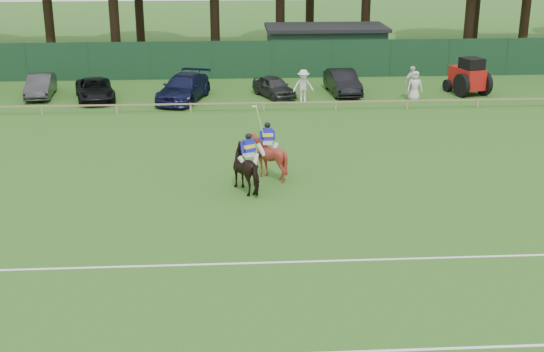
{
  "coord_description": "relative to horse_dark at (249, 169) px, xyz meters",
  "views": [
    {
      "loc": [
        -1.03,
        -20.94,
        9.72
      ],
      "look_at": [
        0.5,
        3.0,
        1.4
      ],
      "focal_mm": 48.0,
      "sensor_mm": 36.0,
      "label": 1
    }
  ],
  "objects": [
    {
      "name": "sedan_grey",
      "position": [
        -11.82,
        16.89,
        -0.21
      ],
      "size": [
        1.76,
        4.15,
        1.33
      ],
      "primitive_type": "imported",
      "rotation": [
        0.0,
        0.0,
        0.09
      ],
      "color": "#2D2D2F",
      "rests_on": "ground"
    },
    {
      "name": "perimeter_fence",
      "position": [
        0.24,
        21.6,
        0.38
      ],
      "size": [
        92.08,
        0.08,
        2.5
      ],
      "color": "#14351E",
      "rests_on": "ground"
    },
    {
      "name": "horse_dark",
      "position": [
        0.0,
        0.0,
        0.0
      ],
      "size": [
        1.83,
        2.26,
        1.75
      ],
      "primitive_type": "imported",
      "rotation": [
        0.0,
        0.0,
        3.65
      ],
      "color": "black",
      "rests_on": "ground"
    },
    {
      "name": "estate_black",
      "position": [
        6.23,
        16.59,
        -0.16
      ],
      "size": [
        1.87,
        4.45,
        1.43
      ],
      "primitive_type": "imported",
      "rotation": [
        0.0,
        0.0,
        0.08
      ],
      "color": "black",
      "rests_on": "ground"
    },
    {
      "name": "rider_dark",
      "position": [
        0.01,
        -0.01,
        0.77
      ],
      "size": [
        0.88,
        0.62,
        1.41
      ],
      "rotation": [
        0.0,
        0.0,
        3.65
      ],
      "color": "silver",
      "rests_on": "ground"
    },
    {
      "name": "rider_chestnut",
      "position": [
        0.8,
        1.47,
        0.8
      ],
      "size": [
        0.94,
        0.56,
        2.05
      ],
      "rotation": [
        0.0,
        0.0,
        3.21
      ],
      "color": "silver",
      "rests_on": "ground"
    },
    {
      "name": "horse_chestnut",
      "position": [
        0.8,
        1.48,
        0.02
      ],
      "size": [
        1.55,
        1.71,
        1.78
      ],
      "primitive_type": "imported",
      "rotation": [
        0.0,
        0.0,
        3.21
      ],
      "color": "maroon",
      "rests_on": "ground"
    },
    {
      "name": "spectator_left",
      "position": [
        3.63,
        14.58,
        0.07
      ],
      "size": [
        1.28,
        0.82,
        1.88
      ],
      "primitive_type": "imported",
      "rotation": [
        0.0,
        0.0,
        0.1
      ],
      "color": "silver",
      "rests_on": "ground"
    },
    {
      "name": "tractor",
      "position": [
        13.74,
        15.96,
        0.18
      ],
      "size": [
        2.43,
        3.04,
        2.24
      ],
      "rotation": [
        0.0,
        0.0,
        0.28
      ],
      "color": "#AB140F",
      "rests_on": "ground"
    },
    {
      "name": "tree_row",
      "position": [
        2.24,
        29.6,
        -0.87
      ],
      "size": [
        96.0,
        12.0,
        21.0
      ],
      "primitive_type": null,
      "color": "#26561C",
      "rests_on": "ground"
    },
    {
      "name": "sedan_navy",
      "position": [
        -3.27,
        15.38,
        -0.13
      ],
      "size": [
        3.42,
        5.51,
        1.49
      ],
      "primitive_type": "imported",
      "rotation": [
        0.0,
        0.0,
        -0.28
      ],
      "color": "#101334",
      "rests_on": "ground"
    },
    {
      "name": "spectator_right",
      "position": [
        10.11,
        14.46,
        0.0
      ],
      "size": [
        0.89,
        0.62,
        1.75
      ],
      "primitive_type": "imported",
      "rotation": [
        0.0,
        0.0,
        -0.07
      ],
      "color": "silver",
      "rests_on": "ground"
    },
    {
      "name": "pitch_rail",
      "position": [
        0.24,
        12.6,
        -0.43
      ],
      "size": [
        62.1,
        0.1,
        0.5
      ],
      "color": "#997F5B",
      "rests_on": "ground"
    },
    {
      "name": "hatch_grey",
      "position": [
        2.03,
        15.97,
        -0.26
      ],
      "size": [
        2.75,
        3.9,
        1.23
      ],
      "primitive_type": "imported",
      "rotation": [
        0.0,
        0.0,
        0.4
      ],
      "color": "#2A2B2D",
      "rests_on": "ground"
    },
    {
      "name": "pitch_lines",
      "position": [
        0.24,
        -8.9,
        -0.87
      ],
      "size": [
        60.0,
        5.1,
        0.01
      ],
      "color": "silver",
      "rests_on": "ground"
    },
    {
      "name": "spectator_mid",
      "position": [
        10.06,
        15.1,
        0.09
      ],
      "size": [
        1.19,
        1.01,
        1.92
      ],
      "primitive_type": "imported",
      "rotation": [
        0.0,
        0.0,
        0.59
      ],
      "color": "silver",
      "rests_on": "ground"
    },
    {
      "name": "ground",
      "position": [
        0.24,
        -5.4,
        -0.87
      ],
      "size": [
        160.0,
        160.0,
        0.0
      ],
      "primitive_type": "plane",
      "color": "#1E4C14",
      "rests_on": "ground"
    },
    {
      "name": "suv_black",
      "position": [
        -8.44,
        15.83,
        -0.26
      ],
      "size": [
        3.03,
        4.8,
        1.23
      ],
      "primitive_type": "imported",
      "rotation": [
        0.0,
        0.0,
        0.24
      ],
      "color": "black",
      "rests_on": "ground"
    },
    {
      "name": "utility_shed",
      "position": [
        6.24,
        24.6,
        0.66
      ],
      "size": [
        8.4,
        4.4,
        3.04
      ],
      "color": "#14331E",
      "rests_on": "ground"
    }
  ]
}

